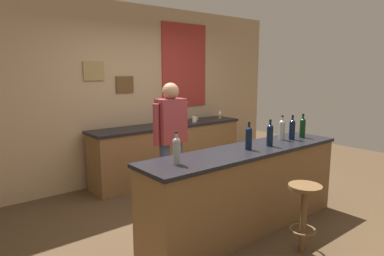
{
  "coord_description": "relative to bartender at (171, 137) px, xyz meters",
  "views": [
    {
      "loc": [
        -2.75,
        -2.83,
        1.77
      ],
      "look_at": [
        -0.09,
        0.45,
        1.05
      ],
      "focal_mm": 31.67,
      "sensor_mm": 36.0,
      "label": 1
    }
  ],
  "objects": [
    {
      "name": "wine_glass_b",
      "position": [
        1.84,
        1.03,
        0.07
      ],
      "size": [
        0.07,
        0.07,
        0.16
      ],
      "color": "silver",
      "rests_on": "side_counter"
    },
    {
      "name": "ground_plane",
      "position": [
        0.29,
        -0.62,
        -0.94
      ],
      "size": [
        10.0,
        10.0,
        0.0
      ],
      "primitive_type": "plane",
      "color": "#4C3823"
    },
    {
      "name": "wine_bottle_f",
      "position": [
        1.33,
        -1.03,
        0.12
      ],
      "size": [
        0.07,
        0.07,
        0.31
      ],
      "color": "black",
      "rests_on": "bar_counter"
    },
    {
      "name": "back_wall",
      "position": [
        0.31,
        1.41,
        0.48
      ],
      "size": [
        6.0,
        0.09,
        2.8
      ],
      "color": "tan",
      "rests_on": "ground_plane"
    },
    {
      "name": "wine_bottle_a",
      "position": [
        -0.67,
        -1.02,
        0.12
      ],
      "size": [
        0.07,
        0.07,
        0.31
      ],
      "color": "#999E99",
      "rests_on": "bar_counter"
    },
    {
      "name": "wine_glass_a",
      "position": [
        0.46,
        1.1,
        0.07
      ],
      "size": [
        0.07,
        0.07,
        0.16
      ],
      "color": "silver",
      "rests_on": "side_counter"
    },
    {
      "name": "wine_bottle_d",
      "position": [
        1.0,
        -0.96,
        0.12
      ],
      "size": [
        0.07,
        0.07,
        0.31
      ],
      "color": "#999E99",
      "rests_on": "bar_counter"
    },
    {
      "name": "wine_bottle_e",
      "position": [
        1.12,
        -1.02,
        0.12
      ],
      "size": [
        0.07,
        0.07,
        0.31
      ],
      "color": "black",
      "rests_on": "bar_counter"
    },
    {
      "name": "bar_counter",
      "position": [
        0.29,
        -1.02,
        -0.47
      ],
      "size": [
        2.61,
        0.6,
        0.92
      ],
      "color": "brown",
      "rests_on": "ground_plane"
    },
    {
      "name": "wine_bottle_b",
      "position": [
        0.29,
        -1.05,
        0.12
      ],
      "size": [
        0.07,
        0.07,
        0.31
      ],
      "color": "black",
      "rests_on": "bar_counter"
    },
    {
      "name": "wine_bottle_c",
      "position": [
        0.6,
        -1.08,
        0.12
      ],
      "size": [
        0.07,
        0.07,
        0.31
      ],
      "color": "black",
      "rests_on": "bar_counter"
    },
    {
      "name": "bartender",
      "position": [
        0.0,
        0.0,
        0.0
      ],
      "size": [
        0.52,
        0.21,
        1.62
      ],
      "color": "#384766",
      "rests_on": "ground_plane"
    },
    {
      "name": "bar_stool",
      "position": [
        0.36,
        -1.71,
        -0.48
      ],
      "size": [
        0.32,
        0.32,
        0.68
      ],
      "color": "brown",
      "rests_on": "ground_plane"
    },
    {
      "name": "side_counter",
      "position": [
        0.69,
        1.03,
        -0.48
      ],
      "size": [
        2.69,
        0.56,
        0.9
      ],
      "color": "brown",
      "rests_on": "ground_plane"
    },
    {
      "name": "coffee_mug",
      "position": [
        1.17,
        0.95,
        0.01
      ],
      "size": [
        0.13,
        0.08,
        0.09
      ],
      "color": "silver",
      "rests_on": "side_counter"
    }
  ]
}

